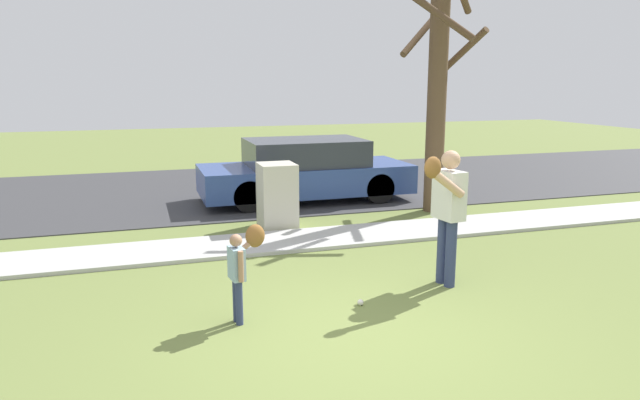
# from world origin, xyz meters

# --- Properties ---
(ground_plane) EXTENTS (48.00, 48.00, 0.00)m
(ground_plane) POSITION_xyz_m (0.00, 3.50, 0.00)
(ground_plane) COLOR olive
(sidewalk_strip) EXTENTS (36.00, 1.20, 0.06)m
(sidewalk_strip) POSITION_xyz_m (0.00, 3.60, 0.03)
(sidewalk_strip) COLOR #B2B2AD
(sidewalk_strip) RESTS_ON ground
(road_surface) EXTENTS (36.00, 6.80, 0.02)m
(road_surface) POSITION_xyz_m (0.00, 8.60, 0.01)
(road_surface) COLOR #38383A
(road_surface) RESTS_ON ground
(person_adult) EXTENTS (0.69, 0.71, 1.74)m
(person_adult) POSITION_xyz_m (1.64, 1.09, 1.07)
(person_adult) COLOR navy
(person_adult) RESTS_ON ground
(person_child) EXTENTS (0.44, 0.44, 1.04)m
(person_child) POSITION_xyz_m (-1.01, 0.78, 0.68)
(person_child) COLOR navy
(person_child) RESTS_ON ground
(baseball) EXTENTS (0.07, 0.07, 0.07)m
(baseball) POSITION_xyz_m (0.37, 0.78, 0.04)
(baseball) COLOR white
(baseball) RESTS_ON ground
(utility_cabinet) EXTENTS (0.63, 0.66, 1.15)m
(utility_cabinet) POSITION_xyz_m (0.30, 4.63, 0.58)
(utility_cabinet) COLOR beige
(utility_cabinet) RESTS_ON ground
(street_tree_near) EXTENTS (1.84, 1.88, 4.71)m
(street_tree_near) POSITION_xyz_m (3.60, 4.98, 2.51)
(street_tree_near) COLOR brown
(street_tree_near) RESTS_ON ground
(parked_wagon_blue) EXTENTS (4.50, 1.80, 1.33)m
(parked_wagon_blue) POSITION_xyz_m (1.42, 6.69, 0.66)
(parked_wagon_blue) COLOR #2D478C
(parked_wagon_blue) RESTS_ON road_surface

